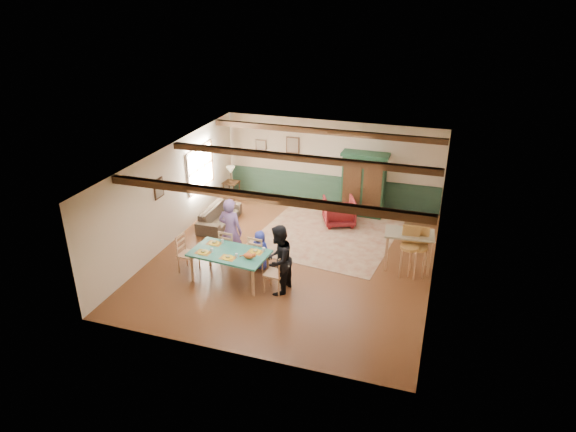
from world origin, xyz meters
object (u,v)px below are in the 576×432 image
(bar_stool_left, at_px, (409,253))
(person_woman, at_px, (278,260))
(bar_stool_right, at_px, (418,253))
(person_man, at_px, (231,231))
(person_child, at_px, (260,250))
(armoire, at_px, (364,185))
(sofa, at_px, (219,216))
(table_lamp, at_px, (231,174))
(armchair, at_px, (339,211))
(dining_chair_end_right, at_px, (275,273))
(end_table, at_px, (232,190))
(counter_table, at_px, (408,250))
(dining_chair_end_left, at_px, (188,254))
(dining_table, at_px, (230,266))
(dining_chair_far_right, at_px, (259,252))
(cat, at_px, (248,255))
(dining_chair_far_left, at_px, (230,246))

(bar_stool_left, bearing_deg, person_woman, -152.06)
(bar_stool_right, bearing_deg, person_man, -169.12)
(person_child, xyz_separation_m, armoire, (1.83, 4.04, 0.48))
(armoire, height_order, sofa, armoire)
(table_lamp, bearing_deg, armchair, -12.72)
(dining_chair_end_right, distance_m, person_child, 1.12)
(person_woman, relative_size, bar_stool_right, 1.37)
(armoire, distance_m, end_table, 4.45)
(armchair, height_order, counter_table, counter_table)
(dining_chair_end_left, bearing_deg, sofa, 13.86)
(armchair, height_order, bar_stool_left, bar_stool_left)
(dining_table, bearing_deg, dining_chair_end_right, -4.84)
(dining_chair_far_right, bearing_deg, table_lamp, -53.30)
(person_woman, height_order, armchair, person_woman)
(dining_table, height_order, end_table, dining_table)
(dining_chair_far_right, relative_size, bar_stool_right, 0.79)
(end_table, bearing_deg, cat, -61.98)
(end_table, height_order, counter_table, counter_table)
(person_woman, height_order, sofa, person_woman)
(armchair, relative_size, bar_stool_left, 0.71)
(dining_chair_far_right, xyz_separation_m, cat, (0.08, -0.84, 0.37))
(armoire, height_order, table_lamp, armoire)
(dining_chair_end_right, height_order, armoire, armoire)
(sofa, xyz_separation_m, bar_stool_right, (5.83, -1.15, 0.34))
(dining_chair_end_right, relative_size, cat, 2.64)
(dining_chair_far_right, xyz_separation_m, person_woman, (0.80, -0.80, 0.36))
(dining_chair_end_right, bearing_deg, cat, -80.54)
(dining_chair_far_left, relative_size, armoire, 0.49)
(bar_stool_left, bearing_deg, bar_stool_right, 24.14)
(sofa, bearing_deg, armoire, -63.52)
(person_man, relative_size, bar_stool_left, 1.38)
(dining_chair_far_right, height_order, end_table, dining_chair_far_right)
(dining_chair_end_left, relative_size, dining_chair_end_right, 1.00)
(dining_chair_far_right, xyz_separation_m, table_lamp, (-2.55, 4.11, 0.35))
(dining_chair_far_right, relative_size, table_lamp, 1.84)
(dining_table, xyz_separation_m, dining_chair_end_right, (1.16, -0.10, 0.10))
(cat, distance_m, table_lamp, 5.61)
(person_man, height_order, armoire, armoire)
(cat, height_order, bar_stool_left, bar_stool_left)
(dining_table, relative_size, armchair, 2.03)
(person_woman, xyz_separation_m, person_child, (-0.79, 0.88, -0.33))
(armchair, bearing_deg, armoire, -143.93)
(armoire, bearing_deg, counter_table, -58.56)
(table_lamp, height_order, bar_stool_left, bar_stool_left)
(dining_chair_end_right, bearing_deg, person_child, -136.85)
(person_woman, xyz_separation_m, end_table, (-3.35, 4.91, -0.55))
(person_child, bearing_deg, cat, 99.46)
(person_man, relative_size, armchair, 1.95)
(cat, height_order, armoire, armoire)
(counter_table, bearing_deg, sofa, 171.08)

